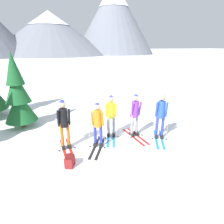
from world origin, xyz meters
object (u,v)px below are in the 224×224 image
object	(u,v)px
skier_in_purple	(135,114)
skier_in_yellow	(111,114)
skier_in_blue	(161,113)
backpack_on_snow_front	(70,161)
skier_in_orange	(98,122)
pine_tree_near	(18,95)
skier_in_black	(64,122)

from	to	relation	value
skier_in_purple	skier_in_yellow	bearing A→B (deg)	164.79
skier_in_blue	backpack_on_snow_front	world-z (taller)	skier_in_blue
skier_in_orange	skier_in_purple	bearing A→B (deg)	12.24
skier_in_purple	skier_in_blue	bearing A→B (deg)	-27.80
skier_in_yellow	backpack_on_snow_front	bearing A→B (deg)	-139.32
skier_in_orange	skier_in_yellow	xyz separation A→B (m)	(0.67, 0.60, 0.01)
skier_in_orange	backpack_on_snow_front	xyz separation A→B (m)	(-1.12, -0.94, -0.76)
backpack_on_snow_front	skier_in_orange	bearing A→B (deg)	40.10
skier_in_yellow	pine_tree_near	world-z (taller)	pine_tree_near
skier_in_orange	skier_in_purple	world-z (taller)	skier_in_purple
skier_in_orange	skier_in_yellow	bearing A→B (deg)	41.64
skier_in_purple	pine_tree_near	xyz separation A→B (m)	(-4.51, 2.34, 0.53)
pine_tree_near	backpack_on_snow_front	size ratio (longest dim) A/B	8.51
skier_in_yellow	skier_in_blue	distance (m)	1.93
skier_in_blue	backpack_on_snow_front	xyz separation A→B (m)	(-3.58, -0.83, -0.89)
skier_in_yellow	pine_tree_near	distance (m)	4.19
skier_in_black	skier_in_blue	distance (m)	3.63
skier_in_yellow	skier_in_blue	size ratio (longest dim) A/B	0.93
skier_in_orange	skier_in_purple	xyz separation A→B (m)	(1.59, 0.35, 0.03)
skier_in_blue	pine_tree_near	bearing A→B (deg)	152.51
skier_in_purple	skier_in_black	bearing A→B (deg)	-176.60
skier_in_black	skier_in_yellow	size ratio (longest dim) A/B	1.05
skier_in_orange	skier_in_blue	world-z (taller)	skier_in_blue
skier_in_orange	backpack_on_snow_front	distance (m)	1.65
skier_in_blue	pine_tree_near	size ratio (longest dim) A/B	0.56
pine_tree_near	skier_in_orange	bearing A→B (deg)	-42.62
skier_in_yellow	skier_in_purple	bearing A→B (deg)	-15.21
skier_in_blue	backpack_on_snow_front	bearing A→B (deg)	-167.00
skier_in_black	skier_in_yellow	xyz separation A→B (m)	(1.82, 0.41, -0.09)
pine_tree_near	backpack_on_snow_front	world-z (taller)	pine_tree_near
skier_in_blue	pine_tree_near	distance (m)	6.08
skier_in_orange	pine_tree_near	distance (m)	4.00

